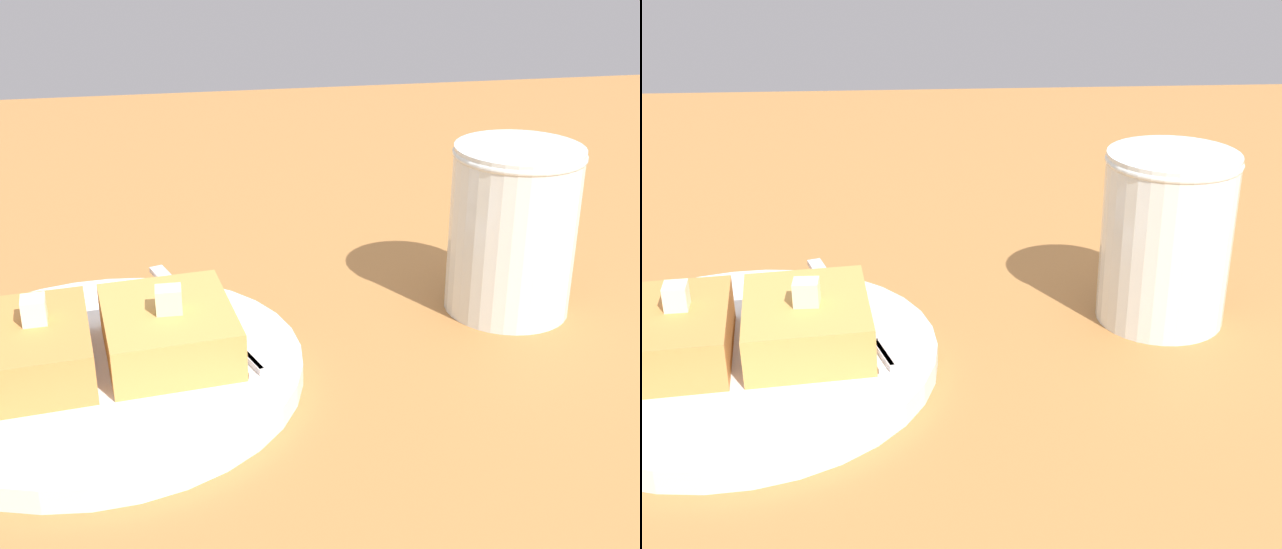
# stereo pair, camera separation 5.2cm
# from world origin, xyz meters

# --- Properties ---
(table_surface) EXTENTS (1.27, 1.27, 0.02)m
(table_surface) POSITION_xyz_m (0.00, 0.00, 0.01)
(table_surface) COLOR #A16A36
(table_surface) RESTS_ON ground
(plate) EXTENTS (0.22, 0.22, 0.01)m
(plate) POSITION_xyz_m (0.08, 0.08, 0.03)
(plate) COLOR silver
(plate) RESTS_ON table_surface
(toast_slice_left) EXTENTS (0.08, 0.10, 0.03)m
(toast_slice_left) POSITION_xyz_m (0.04, 0.08, 0.05)
(toast_slice_left) COLOR #C18C45
(toast_slice_left) RESTS_ON plate
(toast_slice_middle) EXTENTS (0.08, 0.10, 0.03)m
(toast_slice_middle) POSITION_xyz_m (0.12, 0.09, 0.05)
(toast_slice_middle) COLOR #BE7C3B
(toast_slice_middle) RESTS_ON plate
(butter_pat_primary) EXTENTS (0.01, 0.01, 0.01)m
(butter_pat_primary) POSITION_xyz_m (0.04, 0.08, 0.07)
(butter_pat_primary) COLOR beige
(butter_pat_primary) RESTS_ON toast_slice_left
(butter_pat_secondary) EXTENTS (0.01, 0.02, 0.01)m
(butter_pat_secondary) POSITION_xyz_m (0.11, 0.08, 0.07)
(butter_pat_secondary) COLOR #F6EBC5
(butter_pat_secondary) RESTS_ON toast_slice_middle
(fork) EXTENTS (0.07, 0.16, 0.00)m
(fork) POSITION_xyz_m (0.02, 0.05, 0.04)
(fork) COLOR silver
(fork) RESTS_ON plate
(syrup_jar) EXTENTS (0.08, 0.08, 0.11)m
(syrup_jar) POSITION_xyz_m (-0.17, 0.03, 0.07)
(syrup_jar) COLOR #331705
(syrup_jar) RESTS_ON table_surface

